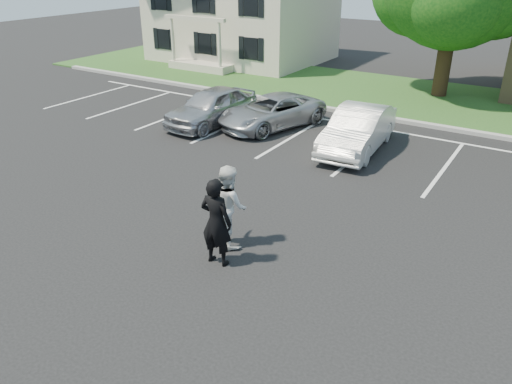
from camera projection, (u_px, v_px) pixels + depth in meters
ground_plane at (233, 257)px, 11.36m from camera, size 90.00×90.00×0.00m
curb at (399, 120)px, 20.48m from camera, size 40.00×0.30×0.15m
grass_strip at (425, 99)px, 23.54m from camera, size 44.00×8.00×0.08m
stall_lines at (410, 151)px, 17.51m from camera, size 34.00×5.36×0.01m
man_black_suit at (216, 222)px, 10.75m from camera, size 0.78×0.54×2.05m
man_white_shirt at (229, 205)px, 11.55m from camera, size 1.21×1.14×1.97m
car_silver_west at (212, 106)px, 19.92m from camera, size 2.08×4.47×1.48m
car_silver_minivan at (272, 112)px, 19.67m from camera, size 3.39×4.94×1.25m
car_white_sedan at (358, 130)px, 17.26m from camera, size 1.93×4.64×1.49m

